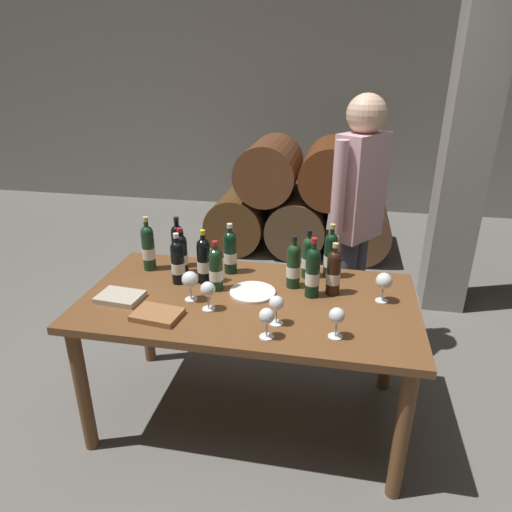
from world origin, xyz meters
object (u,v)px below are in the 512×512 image
wine_bottle_8 (216,269)px  wine_bottle_7 (334,272)px  wine_bottle_5 (148,247)px  wine_glass_3 (267,317)px  wine_glass_4 (384,282)px  wine_bottle_9 (178,245)px  wine_bottle_4 (331,255)px  wine_glass_1 (208,290)px  wine_bottle_3 (293,265)px  tasting_notebook (157,315)px  wine_bottle_0 (230,252)px  leather_ledger (120,297)px  wine_glass_5 (190,280)px  wine_bottle_2 (204,260)px  dining_table (249,313)px  sommelier_presenting (358,208)px  serving_plate (253,292)px  wine_bottle_11 (308,257)px  wine_bottle_10 (313,272)px  wine_glass_2 (337,317)px  wine_glass_0 (276,304)px  wine_bottle_1 (181,254)px  wine_bottle_6 (178,262)px

wine_bottle_8 → wine_bottle_7: bearing=6.5°
wine_bottle_5 → wine_glass_3: (0.79, -0.58, -0.03)m
wine_glass_4 → wine_bottle_9: bearing=169.5°
wine_bottle_4 → wine_glass_1: size_ratio=2.11×
wine_bottle_3 → tasting_notebook: (-0.59, -0.44, -0.11)m
wine_bottle_7 → wine_glass_4: 0.25m
wine_bottle_0 → leather_ledger: wine_bottle_0 is taller
wine_bottle_8 → wine_glass_5: bearing=-124.7°
wine_bottle_7 → tasting_notebook: wine_bottle_7 is taller
wine_bottle_4 → wine_bottle_7: size_ratio=1.11×
wine_bottle_2 → wine_glass_5: 0.21m
dining_table → sommelier_presenting: sommelier_presenting is taller
wine_bottle_3 → serving_plate: size_ratio=1.21×
wine_bottle_11 → wine_bottle_9: bearing=-180.0°
wine_bottle_10 → serving_plate: bearing=-173.4°
wine_glass_2 → wine_glass_3: bearing=-168.6°
wine_bottle_11 → wine_glass_2: wine_bottle_11 is taller
wine_glass_2 → wine_bottle_11: bearing=106.6°
wine_bottle_7 → wine_glass_3: bearing=-119.6°
wine_glass_0 → wine_glass_5: 0.48m
wine_glass_2 → wine_glass_5: size_ratio=0.92×
wine_bottle_5 → wine_bottle_11: bearing=4.5°
wine_bottle_11 → leather_ledger: 1.02m
wine_bottle_4 → wine_glass_1: (-0.56, -0.48, -0.03)m
wine_bottle_4 → wine_glass_1: wine_bottle_4 is taller
wine_bottle_4 → wine_bottle_8: 0.64m
wine_glass_5 → leather_ledger: (-0.36, -0.07, -0.10)m
wine_bottle_5 → tasting_notebook: (0.25, -0.51, -0.12)m
wine_bottle_5 → wine_bottle_9: size_ratio=1.05×
wine_bottle_9 → wine_bottle_10: 0.83m
wine_bottle_8 → wine_glass_3: size_ratio=1.90×
wine_bottle_3 → serving_plate: 0.26m
tasting_notebook → wine_glass_4: bearing=26.0°
sommelier_presenting → wine_glass_1: bearing=-128.0°
wine_glass_0 → tasting_notebook: wine_glass_0 is taller
sommelier_presenting → wine_bottle_1: bearing=-151.6°
wine_bottle_0 → wine_bottle_1: bearing=-167.6°
wine_glass_1 → sommelier_presenting: (0.70, 0.90, 0.18)m
wine_bottle_3 → wine_glass_0: bearing=-94.6°
wine_bottle_3 → wine_bottle_9: 0.70m
wine_bottle_8 → tasting_notebook: 0.40m
wine_bottle_2 → wine_glass_3: (0.43, -0.47, -0.03)m
serving_plate → tasting_notebook: bearing=-141.1°
wine_bottle_11 → serving_plate: bearing=-135.7°
dining_table → wine_bottle_6: bearing=166.0°
wine_glass_0 → wine_glass_4: size_ratio=0.92×
wine_bottle_11 → serving_plate: 0.39m
dining_table → wine_glass_2: wine_glass_2 is taller
wine_glass_5 → sommelier_presenting: (0.82, 0.82, 0.17)m
dining_table → wine_bottle_11: bearing=48.5°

